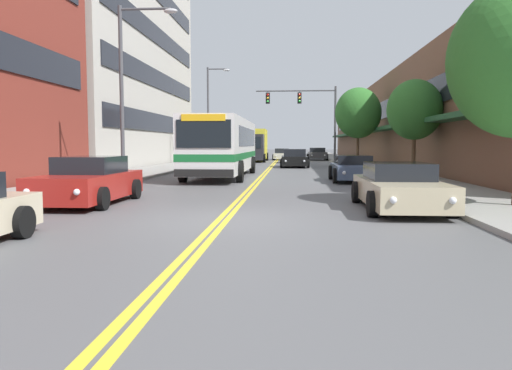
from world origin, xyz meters
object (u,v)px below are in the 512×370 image
Objects in this scene: city_bus at (223,145)px; car_dark_grey_parked_right_mid at (317,154)px; car_red_parked_left_near at (89,182)px; car_black_moving_lead at (295,159)px; traffic_signal_mast at (308,109)px; street_lamp_left_near at (130,79)px; car_slate_blue_parked_right_far at (353,169)px; street_tree_right_mid at (415,110)px; street_lamp_left_far at (211,108)px; car_beige_parked_right_foreground at (399,187)px; car_silver_moving_third at (282,155)px; street_tree_right_far at (358,113)px; box_truck at (253,145)px; car_white_moving_second at (293,157)px; fire_hydrant at (405,175)px.

city_bus reaches higher than car_dark_grey_parked_right_mid.
car_black_moving_lead is (6.11, 23.89, -0.01)m from car_red_parked_left_near.
car_dark_grey_parked_right_mid is 13.60m from traffic_signal_mast.
street_lamp_left_near reaches higher than car_black_moving_lead.
car_red_parked_left_near is at bearing -83.81° from street_lamp_left_near.
street_tree_right_mid reaches higher than car_slate_blue_parked_right_far.
city_bus is 1.64× the size of street_lamp_left_near.
car_beige_parked_right_foreground is at bearing -71.00° from street_lamp_left_far.
car_black_moving_lead is 0.72× the size of traffic_signal_mast.
city_bus is at bearing -107.42° from traffic_signal_mast.
traffic_signal_mast is (2.40, -12.89, 4.11)m from car_silver_moving_third.
car_dark_grey_parked_right_mid is 16.27m from street_tree_right_far.
traffic_signal_mast is 1.12× the size of street_tree_right_far.
car_slate_blue_parked_right_far is 0.70× the size of street_tree_right_far.
car_red_parked_left_near is 0.64× the size of street_lamp_left_near.
street_lamp_left_far is (-2.76, -9.13, 3.05)m from box_truck.
street_tree_right_mid is (6.08, -20.98, 2.91)m from car_white_moving_second.
car_dark_grey_parked_right_mid is at bearing 92.50° from fire_hydrant.
street_lamp_left_far is at bearing 101.70° from city_bus.
traffic_signal_mast is at bearing 10.05° from street_lamp_left_far.
car_red_parked_left_near is at bearing -135.25° from street_tree_right_mid.
car_slate_blue_parked_right_far is 10.70m from street_lamp_left_near.
street_lamp_left_near is (-9.38, -3.51, 3.78)m from car_slate_blue_parked_right_far.
car_white_moving_second is 0.53× the size of street_lamp_left_far.
car_red_parked_left_near is 33.53m from car_white_moving_second.
street_lamp_left_far is at bearing -123.44° from car_dark_grey_parked_right_mid.
street_lamp_left_far reaches higher than traffic_signal_mast.
car_red_parked_left_near is at bearing -113.42° from street_tree_right_far.
car_white_moving_second is 1.00× the size of car_silver_moving_third.
street_tree_right_mid reaches higher than fire_hydrant.
car_black_moving_lead is at bearing 116.76° from street_tree_right_mid.
street_lamp_left_near reaches higher than car_beige_parked_right_foreground.
car_beige_parked_right_foreground is 42.00m from car_silver_moving_third.
car_slate_blue_parked_right_far is 1.00× the size of car_silver_moving_third.
car_black_moving_lead is 12.84m from box_truck.
car_black_moving_lead reaches higher than car_slate_blue_parked_right_far.
car_black_moving_lead is at bearing 71.31° from city_bus.
traffic_signal_mast is (4.98, 15.87, 2.98)m from city_bus.
traffic_signal_mast is 8.14× the size of fire_hydrant.
street_tree_right_far is (-1.08, 13.47, 0.68)m from street_tree_right_mid.
street_lamp_left_far reaches higher than car_beige_parked_right_foreground.
car_red_parked_left_near is 0.95× the size of street_tree_right_mid.
car_black_moving_lead is 0.62× the size of box_truck.
car_red_parked_left_near is at bearing -100.35° from car_white_moving_second.
city_bus is 2.81× the size of car_white_moving_second.
car_red_parked_left_near is at bearing -101.92° from car_dark_grey_parked_right_mid.
car_red_parked_left_near reaches higher than car_white_moving_second.
car_black_moving_lead is 0.61× the size of street_lamp_left_far.
car_dark_grey_parked_right_mid is at bearing 90.08° from car_slate_blue_parked_right_far.
car_white_moving_second is 27.77m from fire_hydrant.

